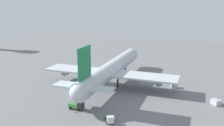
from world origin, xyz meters
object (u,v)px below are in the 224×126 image
Objects in this scene: cargo_airplane at (112,69)px; safety_cone_nose at (136,67)px; pushback_tractor at (110,119)px; cargo_container_aft at (174,86)px; cargo_container_fore at (216,102)px; cargo_loader at (77,106)px; safety_cone_tail at (75,111)px.

cargo_airplane is 30.69m from safety_cone_nose.
pushback_tractor is 38.81m from cargo_container_aft.
cargo_airplane is 22.26× the size of cargo_container_aft.
cargo_container_fore is 1.24× the size of cargo_container_aft.
pushback_tractor reaches higher than safety_cone_nose.
cargo_loader is 6.42× the size of safety_cone_tail.
cargo_airplane reaches higher than safety_cone_tail.
cargo_airplane is 34.10m from pushback_tractor.
pushback_tractor is (-4.58, -13.05, -0.18)m from cargo_loader.
pushback_tractor is 62.28m from safety_cone_nose.
cargo_loader is at bearing 114.48° from cargo_container_fore.
cargo_container_aft is (4.40, -25.00, -5.64)m from cargo_airplane.
cargo_container_aft is at bearing -80.01° from cargo_airplane.
pushback_tractor is at bearing -109.33° from cargo_loader.
cargo_container_fore is at bearing -135.40° from safety_cone_nose.
cargo_container_fore is 4.67× the size of safety_cone_tail.
cargo_loader reaches higher than safety_cone_tail.
safety_cone_tail is (-2.23, -0.64, -0.84)m from cargo_loader.
pushback_tractor reaches higher than safety_cone_tail.
cargo_container_fore is 19.62m from cargo_container_aft.
cargo_loader reaches higher than safety_cone_nose.
cargo_container_aft reaches higher than safety_cone_nose.
cargo_airplane reaches higher than cargo_loader.
cargo_container_aft reaches higher than safety_cone_tail.
pushback_tractor is at bearing -160.88° from cargo_airplane.
cargo_loader is 13.83m from pushback_tractor.
safety_cone_tail is (-21.45, 41.57, -0.49)m from cargo_container_fore.
cargo_container_fore is (19.22, -42.21, -0.35)m from cargo_loader.
safety_cone_tail is at bearing 117.29° from cargo_container_fore.
cargo_container_fore is 46.78m from safety_cone_tail.
cargo_container_fore is at bearing -129.25° from cargo_container_aft.
cargo_airplane reaches higher than pushback_tractor.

